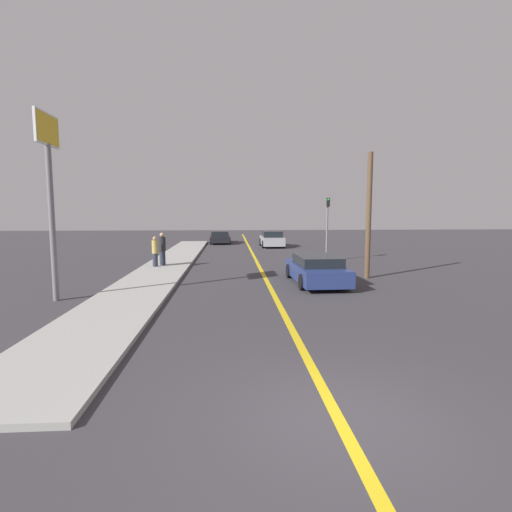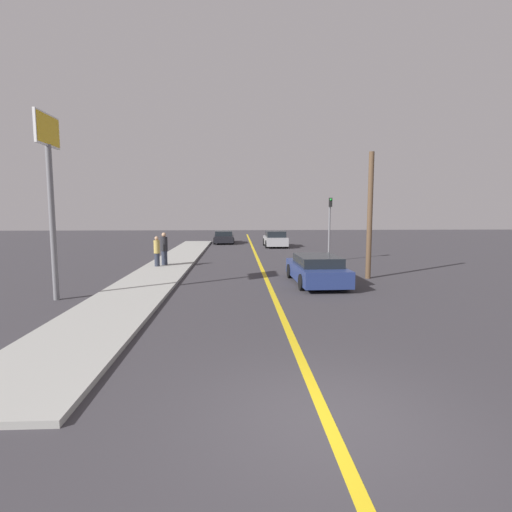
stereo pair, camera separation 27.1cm
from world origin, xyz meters
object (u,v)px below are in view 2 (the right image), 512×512
car_ahead_center (275,239)px  pedestrian_mid_group (164,249)px  utility_pole (370,216)px  pedestrian_near_curb (157,251)px  car_near_right_lane (316,269)px  traffic_light (330,222)px  roadside_sign (49,167)px  car_far_distant (224,237)px

car_ahead_center → pedestrian_mid_group: (-7.43, -12.38, 0.35)m
utility_pole → pedestrian_near_curb: bearing=160.5°
car_near_right_lane → pedestrian_near_curb: 9.22m
traffic_light → roadside_sign: size_ratio=0.61×
car_ahead_center → utility_pole: bearing=-81.0°
roadside_sign → car_ahead_center: bearing=64.7°
car_ahead_center → utility_pole: utility_pole is taller
car_near_right_lane → utility_pole: 3.73m
pedestrian_mid_group → utility_pole: (10.17, -4.28, 1.87)m
roadside_sign → utility_pole: roadside_sign is taller
car_far_distant → utility_pole: (7.40, -20.86, 2.31)m
pedestrian_near_curb → traffic_light: bearing=14.7°
pedestrian_mid_group → roadside_sign: bearing=-105.8°
car_ahead_center → roadside_sign: size_ratio=0.66×
pedestrian_near_curb → car_ahead_center: bearing=59.2°
car_near_right_lane → pedestrian_mid_group: 9.30m
car_far_distant → roadside_sign: (-5.10, -24.81, 4.04)m
roadside_sign → pedestrian_near_curb: bearing=75.2°
car_near_right_lane → pedestrian_near_curb: size_ratio=2.95×
pedestrian_mid_group → roadside_sign: size_ratio=0.28×
car_far_distant → utility_pole: utility_pole is taller
car_near_right_lane → utility_pole: (2.68, 1.22, 2.28)m
roadside_sign → utility_pole: 13.22m
car_near_right_lane → car_far_distant: bearing=100.3°
car_far_distant → roadside_sign: size_ratio=0.73×
car_ahead_center → car_far_distant: 6.27m
pedestrian_mid_group → utility_pole: size_ratio=0.31×
traffic_light → car_ahead_center: bearing=102.9°
pedestrian_near_curb → roadside_sign: roadside_sign is taller
car_near_right_lane → roadside_sign: bearing=-166.2°
traffic_light → pedestrian_near_curb: bearing=-165.3°
car_ahead_center → car_far_distant: bearing=137.6°
car_far_distant → car_ahead_center: bearing=-44.0°
car_ahead_center → pedestrian_mid_group: pedestrian_mid_group is taller
pedestrian_near_curb → utility_pole: utility_pole is taller
pedestrian_near_curb → pedestrian_mid_group: bearing=62.7°
car_near_right_lane → pedestrian_mid_group: (-7.49, 5.50, 0.42)m
pedestrian_near_curb → car_near_right_lane: bearing=-32.3°
pedestrian_near_curb → traffic_light: traffic_light is taller
car_far_distant → roadside_sign: roadside_sign is taller
car_near_right_lane → car_ahead_center: size_ratio=1.14×
car_ahead_center → utility_pole: (2.75, -16.66, 2.22)m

